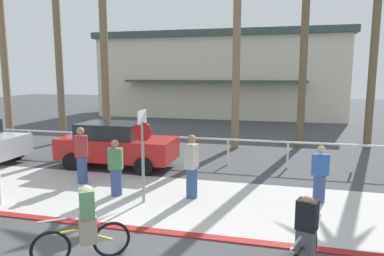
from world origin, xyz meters
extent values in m
plane|color=#424447|center=(0.00, 10.00, 0.00)|extent=(80.00, 80.00, 0.00)
cube|color=beige|center=(0.00, 4.20, 0.01)|extent=(44.00, 4.00, 0.02)
cube|color=maroon|center=(0.00, 2.20, 0.01)|extent=(44.00, 0.24, 0.03)
cube|color=beige|center=(-1.96, 27.19, 3.20)|extent=(19.73, 10.38, 6.39)
cube|color=#384C47|center=(-1.96, 27.19, 6.64)|extent=(20.33, 10.98, 0.50)
cube|color=#384C47|center=(-1.96, 21.50, 3.00)|extent=(13.81, 1.20, 0.16)
cylinder|color=white|center=(0.00, 8.50, 1.00)|extent=(24.75, 0.08, 0.08)
cylinder|color=white|center=(-7.88, 8.50, 0.50)|extent=(0.08, 0.08, 1.00)
cylinder|color=white|center=(-5.63, 8.50, 0.50)|extent=(0.08, 0.08, 1.00)
cylinder|color=white|center=(-3.38, 8.50, 0.50)|extent=(0.08, 0.08, 1.00)
cylinder|color=white|center=(-1.13, 8.50, 0.50)|extent=(0.08, 0.08, 1.00)
cylinder|color=white|center=(1.13, 8.50, 0.50)|extent=(0.08, 0.08, 1.00)
cylinder|color=white|center=(3.38, 8.50, 0.50)|extent=(0.08, 0.08, 1.00)
cylinder|color=white|center=(5.63, 8.50, 0.50)|extent=(0.08, 0.08, 1.00)
cylinder|color=gray|center=(-0.54, 3.85, 1.10)|extent=(0.08, 0.08, 2.20)
cube|color=white|center=(-0.54, 3.85, 2.38)|extent=(0.04, 0.56, 0.36)
cylinder|color=red|center=(-0.54, 3.85, 1.98)|extent=(0.52, 0.03, 0.52)
cylinder|color=#846B4C|center=(-10.66, 10.47, 4.06)|extent=(0.36, 0.36, 8.12)
cylinder|color=#756047|center=(-7.87, 11.02, 4.63)|extent=(0.36, 0.36, 9.27)
cylinder|color=#756047|center=(-4.90, 10.17, 4.93)|extent=(0.36, 0.36, 9.86)
cylinder|color=#846B4C|center=(1.00, 11.71, 3.91)|extent=(0.36, 0.36, 7.83)
cylinder|color=brown|center=(4.04, 12.76, 4.93)|extent=(0.36, 0.36, 9.86)
cylinder|color=brown|center=(7.15, 13.16, 4.13)|extent=(0.36, 0.36, 8.27)
cylinder|color=black|center=(-7.56, 7.31, 0.33)|extent=(0.66, 0.22, 0.66)
cube|color=red|center=(-2.92, 7.17, 0.73)|extent=(4.40, 1.80, 0.80)
cube|color=#1E2328|center=(-3.17, 7.17, 1.41)|extent=(2.29, 1.58, 0.56)
cylinder|color=black|center=(-1.51, 8.07, 0.33)|extent=(0.66, 0.22, 0.66)
cylinder|color=black|center=(-1.51, 6.27, 0.33)|extent=(0.66, 0.22, 0.66)
cylinder|color=black|center=(-4.32, 8.07, 0.33)|extent=(0.66, 0.22, 0.66)
cylinder|color=black|center=(-4.32, 6.27, 0.33)|extent=(0.66, 0.22, 0.66)
torus|color=black|center=(3.66, 1.58, 0.33)|extent=(0.29, 0.70, 0.72)
cylinder|color=black|center=(3.55, 1.26, 0.48)|extent=(0.27, 0.67, 0.35)
cylinder|color=black|center=(3.38, 0.77, 0.62)|extent=(0.17, 0.38, 0.07)
cylinder|color=black|center=(3.52, 1.17, 0.55)|extent=(0.05, 0.05, 0.44)
cylinder|color=silver|center=(3.32, 0.59, 0.88)|extent=(0.20, 0.48, 0.04)
cube|color=#4C4C51|center=(3.52, 1.17, 0.61)|extent=(0.37, 0.39, 0.52)
cube|color=black|center=(3.52, 1.17, 1.13)|extent=(0.41, 0.36, 0.52)
sphere|color=#9E7556|center=(3.52, 1.17, 1.36)|extent=(0.22, 0.22, 0.22)
torus|color=black|center=(-0.98, 0.39, 0.33)|extent=(0.63, 0.46, 0.72)
torus|color=black|center=(-0.07, 1.02, 0.33)|extent=(0.63, 0.46, 0.72)
cylinder|color=gold|center=(-0.35, 0.83, 0.48)|extent=(0.60, 0.44, 0.35)
cylinder|color=gold|center=(-0.78, 0.53, 0.62)|extent=(0.34, 0.26, 0.07)
cylinder|color=gold|center=(-0.43, 0.77, 0.55)|extent=(0.05, 0.05, 0.44)
cylinder|color=silver|center=(-0.94, 0.42, 0.88)|extent=(0.43, 0.32, 0.04)
cube|color=gray|center=(-0.43, 0.77, 0.61)|extent=(0.42, 0.41, 0.52)
cube|color=#4C7F51|center=(-0.43, 0.77, 1.13)|extent=(0.41, 0.43, 0.52)
sphere|color=#D6A884|center=(-0.43, 0.77, 1.36)|extent=(0.22, 0.22, 0.22)
cylinder|color=#384C7A|center=(0.66, 4.50, 0.44)|extent=(0.38, 0.38, 0.88)
cube|color=#B7B2A8|center=(0.66, 4.50, 1.22)|extent=(0.34, 0.44, 0.68)
sphere|color=#9E7556|center=(0.66, 4.50, 1.71)|extent=(0.24, 0.24, 0.24)
cylinder|color=#384C7A|center=(4.15, 5.04, 0.38)|extent=(0.45, 0.45, 0.76)
cube|color=#2D5699|center=(4.15, 5.04, 1.06)|extent=(0.48, 0.45, 0.59)
sphere|color=#D6A884|center=(4.15, 5.04, 1.49)|extent=(0.21, 0.21, 0.21)
cylinder|color=#384C7A|center=(-3.10, 4.98, 0.44)|extent=(0.43, 0.43, 0.89)
cube|color=#A33338|center=(-3.10, 4.98, 1.23)|extent=(0.47, 0.41, 0.68)
sphere|color=#9E7556|center=(-3.10, 4.98, 1.72)|extent=(0.24, 0.24, 0.24)
cylinder|color=#384C7A|center=(-1.52, 4.18, 0.40)|extent=(0.40, 0.40, 0.80)
cube|color=#4C7F51|center=(-1.52, 4.18, 1.10)|extent=(0.46, 0.36, 0.61)
sphere|color=#9E7556|center=(-1.52, 4.18, 1.55)|extent=(0.22, 0.22, 0.22)
camera|label=1|loc=(2.98, -4.80, 3.50)|focal=32.75mm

